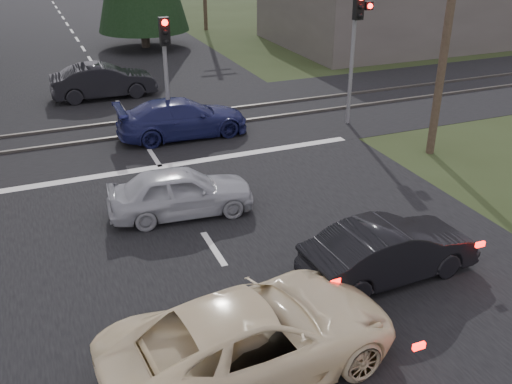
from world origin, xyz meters
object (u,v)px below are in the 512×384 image
traffic_signal_center (166,57)px  utility_pole_near (451,3)px  silver_car (181,192)px  traffic_signal_right (357,34)px  cream_coupe (253,337)px  dark_car_far (103,81)px  dark_hatchback (390,251)px  blue_sedan (183,118)px

traffic_signal_center → utility_pole_near: (7.50, -4.68, 1.92)m
silver_car → utility_pole_near: bearing=-77.8°
traffic_signal_right → cream_coupe: traffic_signal_right is taller
utility_pole_near → dark_car_far: 14.30m
dark_hatchback → dark_car_far: (-3.51, 15.95, 0.07)m
traffic_signal_center → dark_car_far: (-1.38, 5.79, -2.09)m
traffic_signal_right → dark_hatchback: size_ratio=1.21×
cream_coupe → silver_car: cream_coupe is taller
dark_car_far → cream_coupe: bearing=179.3°
blue_sedan → dark_car_far: bearing=18.0°
dark_hatchback → blue_sedan: blue_sedan is taller
utility_pole_near → dark_hatchback: bearing=-134.4°
traffic_signal_right → dark_car_far: bearing=138.6°
utility_pole_near → cream_coupe: (-9.12, -7.00, -4.02)m
traffic_signal_center → cream_coupe: size_ratio=0.81×
traffic_signal_right → traffic_signal_center: 6.68m
traffic_signal_right → traffic_signal_center: bearing=169.6°
silver_car → dark_car_far: (-0.18, 11.48, 0.08)m
traffic_signal_right → cream_coupe: bearing=-128.0°
traffic_signal_center → dark_hatchback: 10.61m
utility_pole_near → dark_hatchback: utility_pole_near is taller
dark_hatchback → silver_car: dark_hatchback is taller
cream_coupe → dark_hatchback: (3.74, 1.51, -0.07)m
traffic_signal_center → silver_car: bearing=-101.9°
cream_coupe → silver_car: 6.00m
traffic_signal_right → blue_sedan: size_ratio=1.03×
blue_sedan → cream_coupe: bearing=170.8°
utility_pole_near → traffic_signal_right: bearing=105.3°
blue_sedan → dark_car_far: 6.13m
dark_car_far → dark_hatchback: bearing=-167.5°
traffic_signal_right → dark_car_far: (-7.93, 6.99, -2.60)m
cream_coupe → utility_pole_near: bearing=-58.4°
silver_car → traffic_signal_center: bearing=-6.4°
silver_car → dark_car_far: size_ratio=0.86×
dark_car_far → blue_sedan: bearing=-162.7°
traffic_signal_center → dark_car_far: size_ratio=0.95×
utility_pole_near → silver_car: utility_pole_near is taller
dark_hatchback → blue_sedan: (-1.69, 10.09, 0.02)m
traffic_signal_center → utility_pole_near: 9.05m
utility_pole_near → cream_coupe: 12.18m
traffic_signal_center → blue_sedan: bearing=-9.9°
cream_coupe → blue_sedan: (2.05, 11.60, -0.05)m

